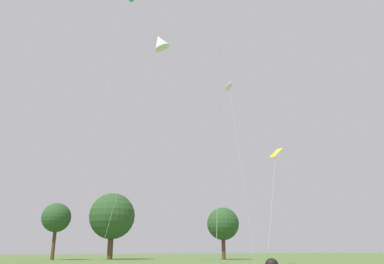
% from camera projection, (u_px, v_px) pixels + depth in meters
% --- Properties ---
extents(small_kite_delta_white, '(3.77, 2.40, 15.85)m').
position_uv_depth(small_kite_delta_white, '(160.00, 42.00, 25.78)').
color(small_kite_delta_white, white).
rests_on(small_kite_delta_white, ground).
extents(small_kite_diamond_red, '(2.62, 0.77, 25.62)m').
position_uv_depth(small_kite_diamond_red, '(122.00, 0.00, 32.75)').
color(small_kite_diamond_red, yellow).
rests_on(small_kite_diamond_red, ground).
extents(small_kite_tiny_distant, '(1.15, 4.79, 19.53)m').
position_uv_depth(small_kite_tiny_distant, '(230.00, 95.00, 41.48)').
color(small_kite_tiny_distant, white).
rests_on(small_kite_tiny_distant, ground).
extents(small_kite_bird_shape, '(3.93, 3.19, 9.00)m').
position_uv_depth(small_kite_bird_shape, '(276.00, 156.00, 28.15)').
color(small_kite_bird_shape, yellow).
rests_on(small_kite_bird_shape, ground).
extents(tree_broad_distant, '(5.51, 5.51, 8.66)m').
position_uv_depth(tree_broad_distant, '(223.00, 224.00, 65.08)').
color(tree_broad_distant, '#513823').
rests_on(tree_broad_distant, ground).
extents(tree_pine_center, '(4.79, 4.79, 9.15)m').
position_uv_depth(tree_pine_center, '(56.00, 218.00, 62.84)').
color(tree_pine_center, '#513823').
rests_on(tree_pine_center, ground).
extents(tree_oak_right, '(7.88, 7.88, 11.17)m').
position_uv_depth(tree_oak_right, '(112.00, 216.00, 65.78)').
color(tree_oak_right, '#513823').
rests_on(tree_oak_right, ground).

